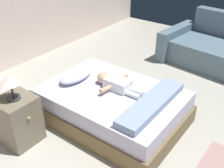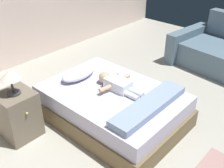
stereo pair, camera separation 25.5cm
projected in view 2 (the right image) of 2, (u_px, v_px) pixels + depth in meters
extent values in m
plane|color=#A8A598|center=(147.00, 146.00, 3.10)|extent=(8.00, 8.00, 0.00)
cube|color=brown|center=(112.00, 112.00, 3.47)|extent=(1.23, 1.75, 0.23)
cube|color=silver|center=(112.00, 98.00, 3.36)|extent=(1.18, 1.68, 0.20)
ellipsoid|color=silver|center=(78.00, 74.00, 3.56)|extent=(0.52, 0.27, 0.13)
cube|color=white|center=(118.00, 84.00, 3.32)|extent=(0.19, 0.32, 0.13)
sphere|color=tan|center=(105.00, 78.00, 3.44)|extent=(0.15, 0.15, 0.15)
cylinder|color=tan|center=(105.00, 88.00, 3.23)|extent=(0.18, 0.08, 0.06)
cylinder|color=tan|center=(124.00, 78.00, 3.46)|extent=(0.17, 0.06, 0.06)
cylinder|color=white|center=(131.00, 96.00, 3.16)|extent=(0.06, 0.20, 0.06)
cylinder|color=white|center=(136.00, 92.00, 3.22)|extent=(0.06, 0.20, 0.06)
cube|color=purple|center=(119.00, 76.00, 3.62)|extent=(0.08, 0.12, 0.01)
cube|color=white|center=(118.00, 73.00, 3.67)|extent=(0.02, 0.03, 0.01)
cube|color=slate|center=(187.00, 43.00, 5.07)|extent=(1.08, 0.32, 0.55)
cube|color=#6D6150|center=(18.00, 115.00, 3.13)|extent=(0.39, 0.39, 0.58)
sphere|color=tan|center=(27.00, 113.00, 2.94)|extent=(0.03, 0.03, 0.03)
cylinder|color=#333338|center=(14.00, 93.00, 2.98)|extent=(0.15, 0.15, 0.02)
cylinder|color=#333338|center=(12.00, 86.00, 2.93)|extent=(0.02, 0.02, 0.17)
cone|color=silver|center=(10.00, 75.00, 2.86)|extent=(0.23, 0.23, 0.10)
cube|color=#8397B8|center=(149.00, 106.00, 2.97)|extent=(1.10, 0.26, 0.08)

